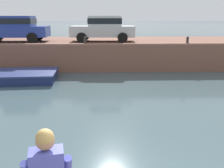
% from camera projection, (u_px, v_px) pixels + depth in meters
% --- Properties ---
extents(ground_plane, '(400.00, 400.00, 0.00)m').
position_uv_depth(ground_plane, '(129.00, 105.00, 8.71)').
color(ground_plane, '#3D5156').
extents(far_quay_wall, '(60.00, 6.00, 1.51)m').
position_uv_depth(far_quay_wall, '(117.00, 52.00, 16.61)').
color(far_quay_wall, brown).
rests_on(far_quay_wall, ground).
extents(far_wall_coping, '(60.00, 0.24, 0.08)m').
position_uv_depth(far_wall_coping, '(120.00, 44.00, 13.62)').
color(far_wall_coping, '#925F4C').
rests_on(far_wall_coping, far_quay_wall).
extents(car_leftmost_blue, '(4.18, 2.07, 1.54)m').
position_uv_depth(car_leftmost_blue, '(15.00, 28.00, 15.22)').
color(car_leftmost_blue, '#233893').
rests_on(car_leftmost_blue, far_quay_wall).
extents(car_left_inner_silver, '(3.97, 2.11, 1.54)m').
position_uv_depth(car_left_inner_silver, '(104.00, 28.00, 15.38)').
color(car_left_inner_silver, '#B7BABC').
rests_on(car_left_inner_silver, far_quay_wall).
extents(mooring_bollard_mid, '(0.15, 0.15, 0.44)m').
position_uv_depth(mooring_bollard_mid, '(85.00, 40.00, 13.63)').
color(mooring_bollard_mid, '#2D2B28').
rests_on(mooring_bollard_mid, far_quay_wall).
extents(mooring_bollard_east, '(0.15, 0.15, 0.44)m').
position_uv_depth(mooring_bollard_east, '(188.00, 40.00, 13.81)').
color(mooring_bollard_east, '#2D2B28').
rests_on(mooring_bollard_east, far_quay_wall).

